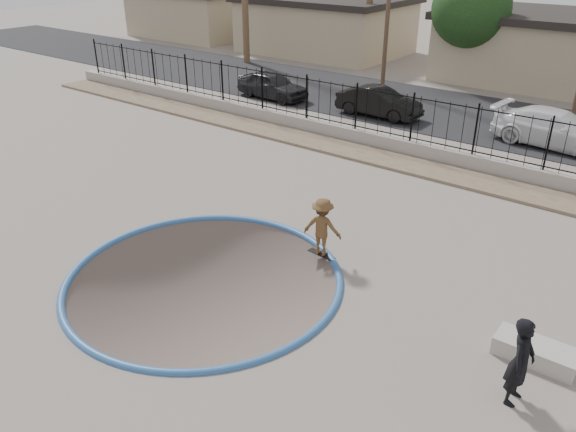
% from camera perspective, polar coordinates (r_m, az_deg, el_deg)
% --- Properties ---
extents(ground, '(120.00, 120.00, 2.20)m').
position_cam_1_polar(ground, '(24.66, 13.66, 4.73)').
color(ground, slate).
rests_on(ground, ground).
extents(bowl_pit, '(6.84, 6.84, 1.80)m').
position_cam_1_polar(bowl_pit, '(14.41, -8.49, -6.36)').
color(bowl_pit, '#4E423C').
rests_on(bowl_pit, ground).
extents(coping_ring, '(7.04, 7.04, 0.20)m').
position_cam_1_polar(coping_ring, '(14.41, -8.49, -6.36)').
color(coping_ring, '#2E5C98').
rests_on(coping_ring, ground).
extents(rock_strip, '(42.00, 1.60, 0.11)m').
position_cam_1_polar(rock_strip, '(21.86, 10.85, 5.44)').
color(rock_strip, '#8C765C').
rests_on(rock_strip, ground).
extents(retaining_wall, '(42.00, 0.45, 0.60)m').
position_cam_1_polar(retaining_wall, '(22.72, 12.20, 6.78)').
color(retaining_wall, gray).
rests_on(retaining_wall, ground).
extents(fence, '(40.00, 0.04, 1.80)m').
position_cam_1_polar(fence, '(22.35, 12.50, 9.68)').
color(fence, black).
rests_on(fence, retaining_wall).
extents(street, '(90.00, 8.00, 0.04)m').
position_cam_1_polar(street, '(28.75, 18.19, 9.63)').
color(street, black).
rests_on(street, ground).
extents(house_west_far, '(10.60, 8.60, 3.90)m').
position_cam_1_polar(house_west_far, '(51.71, -8.97, 19.85)').
color(house_west_far, tan).
rests_on(house_west_far, ground).
extents(house_west, '(11.60, 8.60, 3.90)m').
position_cam_1_polar(house_west, '(43.38, 3.82, 18.85)').
color(house_west, tan).
rests_on(house_west, ground).
extents(house_center, '(10.60, 8.60, 3.90)m').
position_cam_1_polar(house_center, '(37.25, 24.05, 15.46)').
color(house_center, tan).
rests_on(house_center, ground).
extents(utility_pole_left, '(1.70, 0.24, 9.00)m').
position_cam_1_polar(utility_pole_left, '(32.06, 10.19, 20.72)').
color(utility_pole_left, '#473323').
rests_on(utility_pole_left, ground).
extents(street_tree_left, '(4.32, 4.32, 6.36)m').
position_cam_1_polar(street_tree_left, '(34.53, 18.11, 19.43)').
color(street_tree_left, '#473323').
rests_on(street_tree_left, ground).
extents(skater, '(1.16, 0.84, 1.61)m').
position_cam_1_polar(skater, '(14.85, 3.49, -1.44)').
color(skater, brown).
rests_on(skater, ground).
extents(skateboard, '(0.85, 0.29, 0.07)m').
position_cam_1_polar(skateboard, '(15.21, 3.42, -3.91)').
color(skateboard, black).
rests_on(skateboard, ground).
extents(videographer, '(0.44, 0.66, 1.81)m').
position_cam_1_polar(videographer, '(11.24, 22.55, -13.50)').
color(videographer, black).
rests_on(videographer, ground).
extents(concrete_ledge, '(1.61, 0.72, 0.40)m').
position_cam_1_polar(concrete_ledge, '(12.75, 23.85, -12.51)').
color(concrete_ledge, '#ACA498').
rests_on(concrete_ledge, ground).
extents(car_a, '(4.14, 1.85, 1.38)m').
position_cam_1_polar(car_a, '(30.35, -1.59, 13.16)').
color(car_a, black).
rests_on(car_a, street).
extents(car_b, '(4.09, 1.45, 1.34)m').
position_cam_1_polar(car_b, '(27.45, 9.23, 11.35)').
color(car_b, black).
rests_on(car_b, street).
extents(car_c, '(5.22, 2.51, 1.47)m').
position_cam_1_polar(car_c, '(25.41, 25.59, 7.99)').
color(car_c, white).
rests_on(car_c, street).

